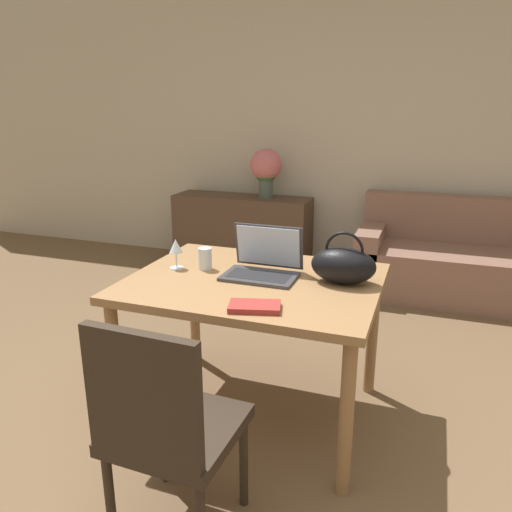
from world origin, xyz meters
The scene contains 12 objects.
ground_plane centered at (0.00, 0.00, 0.00)m, with size 14.00×14.00×0.00m, color brown.
wall_back centered at (0.00, 3.20, 1.35)m, with size 10.00×0.06×2.70m.
dining_table centered at (-0.13, 0.56, 0.67)m, with size 1.22×0.95×0.76m.
chair centered at (-0.15, -0.31, 0.51)m, with size 0.45×0.45×0.92m.
couch centered at (1.04, 2.76, 0.29)m, with size 1.90×0.79×0.82m.
sideboard centered at (-1.10, 2.89, 0.36)m, with size 1.36×0.40×0.72m.
laptop centered at (-0.11, 0.65, 0.82)m, with size 0.36×0.28×0.24m.
drinking_glass centered at (-0.42, 0.63, 0.81)m, with size 0.07×0.07×0.11m.
wine_glass centered at (-0.57, 0.58, 0.87)m, with size 0.07×0.07×0.16m.
handbag centered at (0.29, 0.66, 0.85)m, with size 0.31×0.20×0.26m.
flower_vase centered at (-0.86, 2.92, 1.00)m, with size 0.30×0.30×0.47m.
book centered at (0.00, 0.21, 0.77)m, with size 0.24×0.18×0.02m.
Camera 1 is at (0.66, -1.62, 1.59)m, focal length 35.00 mm.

